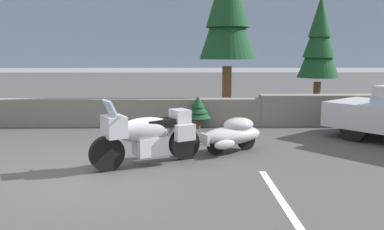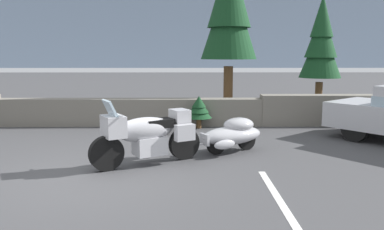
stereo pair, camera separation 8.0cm
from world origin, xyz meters
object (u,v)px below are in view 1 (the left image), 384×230
object	(u,v)px
car_shaped_trailer	(232,134)
pine_tree_tall	(228,2)
touring_motorcycle	(147,134)
pine_tree_secondary	(319,41)

from	to	relation	value
car_shaped_trailer	pine_tree_tall	size ratio (longest dim) A/B	0.34
touring_motorcycle	car_shaped_trailer	size ratio (longest dim) A/B	0.99
car_shaped_trailer	pine_tree_tall	distance (m)	5.61
touring_motorcycle	car_shaped_trailer	bearing A→B (deg)	29.23
pine_tree_secondary	touring_motorcycle	bearing A→B (deg)	-131.63
pine_tree_tall	pine_tree_secondary	distance (m)	3.49
car_shaped_trailer	pine_tree_tall	world-z (taller)	pine_tree_tall
car_shaped_trailer	pine_tree_tall	bearing A→B (deg)	85.54
touring_motorcycle	pine_tree_tall	world-z (taller)	pine_tree_tall
car_shaped_trailer	pine_tree_secondary	distance (m)	6.53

